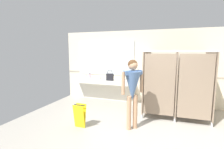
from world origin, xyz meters
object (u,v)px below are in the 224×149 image
paper_cup (100,78)px  wet_floor_sign (80,116)px  handbag (110,77)px  soap_dispenser (90,76)px  person_standing (132,86)px

paper_cup → wet_floor_sign: size_ratio=0.15×
handbag → wet_floor_sign: size_ratio=0.66×
handbag → paper_cup: bearing=166.1°
soap_dispenser → paper_cup: (0.52, -0.20, -0.03)m
person_standing → handbag: person_standing is taller
handbag → soap_dispenser: handbag is taller
handbag → soap_dispenser: (-0.97, 0.31, -0.06)m
wet_floor_sign → handbag: bearing=89.7°
handbag → wet_floor_sign: 2.27m
person_standing → paper_cup: bearing=131.3°
paper_cup → wet_floor_sign: bearing=-79.2°
handbag → paper_cup: (-0.45, 0.11, -0.10)m
soap_dispenser → paper_cup: size_ratio=2.09×
person_standing → handbag: 2.19m
paper_cup → soap_dispenser: bearing=159.4°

